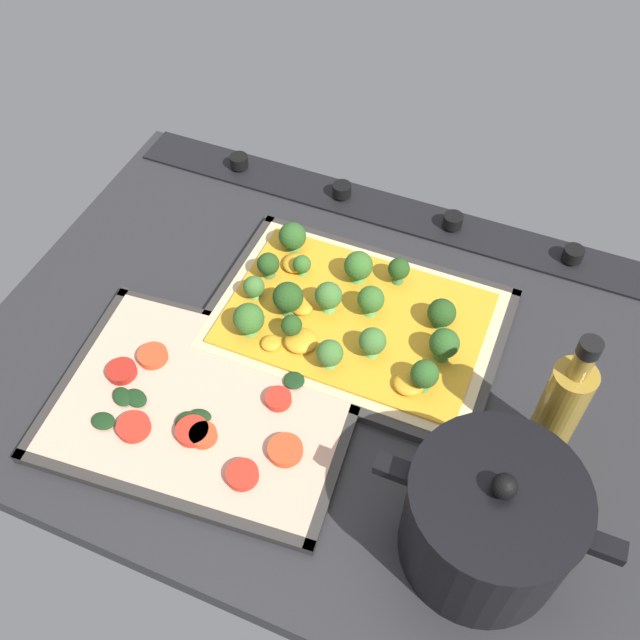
% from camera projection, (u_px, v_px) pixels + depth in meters
% --- Properties ---
extents(ground_plane, '(0.85, 0.63, 0.03)m').
position_uv_depth(ground_plane, '(322.00, 363.00, 0.92)').
color(ground_plane, '#28282B').
extents(stove_control_panel, '(0.82, 0.07, 0.03)m').
position_uv_depth(stove_control_panel, '(396.00, 211.00, 1.06)').
color(stove_control_panel, black).
rests_on(stove_control_panel, ground_plane).
extents(baking_tray_front, '(0.37, 0.27, 0.01)m').
position_uv_depth(baking_tray_front, '(355.00, 324.00, 0.93)').
color(baking_tray_front, '#33302D').
rests_on(baking_tray_front, ground_plane).
extents(broccoli_pizza, '(0.35, 0.24, 0.06)m').
position_uv_depth(broccoli_pizza, '(349.00, 314.00, 0.92)').
color(broccoli_pizza, beige).
rests_on(broccoli_pizza, baking_tray_front).
extents(baking_tray_back, '(0.38, 0.29, 0.01)m').
position_uv_depth(baking_tray_back, '(206.00, 406.00, 0.86)').
color(baking_tray_back, '#33302D').
rests_on(baking_tray_back, ground_plane).
extents(veggie_pizza_back, '(0.35, 0.27, 0.02)m').
position_uv_depth(veggie_pizza_back, '(203.00, 405.00, 0.85)').
color(veggie_pizza_back, '#DDA98C').
rests_on(veggie_pizza_back, baking_tray_back).
extents(cooking_pot, '(0.24, 0.17, 0.15)m').
position_uv_depth(cooking_pot, '(489.00, 521.00, 0.70)').
color(cooking_pot, black).
rests_on(cooking_pot, ground_plane).
extents(oil_bottle, '(0.05, 0.05, 0.20)m').
position_uv_depth(oil_bottle, '(559.00, 411.00, 0.76)').
color(oil_bottle, olive).
rests_on(oil_bottle, ground_plane).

